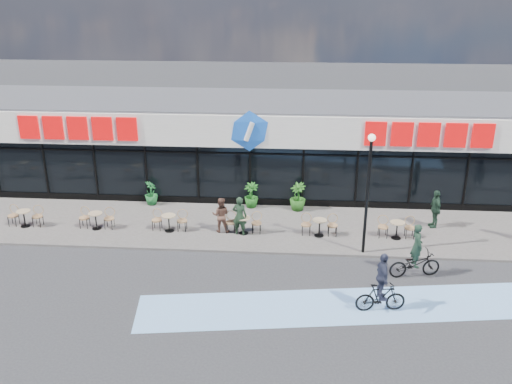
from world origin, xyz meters
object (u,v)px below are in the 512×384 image
(patron_right, at_px, (221,215))
(pedestrian_a, at_px, (435,209))
(patron_left, at_px, (240,216))
(cyclist_a, at_px, (381,288))
(lamp_post, at_px, (368,184))
(cyclist_b, at_px, (415,260))
(potted_plant_left, at_px, (151,193))
(potted_plant_mid, at_px, (298,197))
(potted_plant_right, at_px, (251,195))

(patron_right, xyz_separation_m, pedestrian_a, (9.20, 1.19, 0.08))
(patron_left, distance_m, cyclist_a, 7.36)
(lamp_post, distance_m, cyclist_b, 3.28)
(patron_right, relative_size, cyclist_a, 0.74)
(patron_right, xyz_separation_m, cyclist_b, (7.53, -3.12, -0.19))
(potted_plant_left, xyz_separation_m, cyclist_b, (11.30, -5.97, 0.01))
(lamp_post, height_order, patron_left, lamp_post)
(potted_plant_left, distance_m, cyclist_b, 12.78)
(potted_plant_left, bearing_deg, lamp_post, -24.29)
(potted_plant_left, distance_m, pedestrian_a, 13.08)
(cyclist_b, bearing_deg, potted_plant_mid, 126.47)
(potted_plant_left, xyz_separation_m, cyclist_a, (9.74, -8.35, 0.17))
(potted_plant_mid, relative_size, potted_plant_right, 1.11)
(lamp_post, bearing_deg, potted_plant_mid, 122.08)
(potted_plant_right, xyz_separation_m, patron_left, (-0.23, -3.09, 0.25))
(potted_plant_right, xyz_separation_m, pedestrian_a, (8.15, -1.67, 0.25))
(pedestrian_a, relative_size, cyclist_a, 0.82)
(potted_plant_mid, height_order, potted_plant_right, potted_plant_mid)
(lamp_post, xyz_separation_m, cyclist_a, (0.11, -4.00, -2.15))
(potted_plant_mid, distance_m, pedestrian_a, 6.13)
(pedestrian_a, distance_m, cyclist_b, 4.63)
(potted_plant_left, xyz_separation_m, patron_right, (3.77, -2.85, 0.20))
(patron_right, height_order, pedestrian_a, pedestrian_a)
(pedestrian_a, relative_size, cyclist_b, 0.82)
(lamp_post, relative_size, potted_plant_right, 4.02)
(potted_plant_mid, height_order, pedestrian_a, pedestrian_a)
(pedestrian_a, height_order, cyclist_b, cyclist_b)
(lamp_post, relative_size, cyclist_a, 2.32)
(pedestrian_a, bearing_deg, patron_right, -88.92)
(potted_plant_mid, relative_size, patron_right, 0.86)
(lamp_post, relative_size, patron_left, 2.83)
(potted_plant_mid, height_order, cyclist_a, cyclist_a)
(lamp_post, bearing_deg, pedestrian_a, 38.84)
(patron_left, relative_size, patron_right, 1.11)
(patron_right, relative_size, cyclist_b, 0.74)
(potted_plant_mid, xyz_separation_m, patron_right, (-3.26, -2.66, 0.10))
(potted_plant_left, relative_size, cyclist_a, 0.55)
(potted_plant_right, height_order, cyclist_a, cyclist_a)
(potted_plant_left, xyz_separation_m, pedestrian_a, (12.97, -1.66, 0.28))
(potted_plant_left, distance_m, patron_right, 4.73)
(lamp_post, bearing_deg, patron_left, 165.93)
(lamp_post, height_order, cyclist_a, lamp_post)
(potted_plant_right, height_order, patron_left, patron_left)
(lamp_post, relative_size, potted_plant_left, 4.24)
(patron_left, bearing_deg, potted_plant_mid, -119.99)
(potted_plant_left, bearing_deg, potted_plant_right, 0.09)
(potted_plant_left, bearing_deg, patron_left, -33.86)
(potted_plant_left, bearing_deg, pedestrian_a, -7.30)
(potted_plant_mid, bearing_deg, patron_right, -140.73)
(patron_left, bearing_deg, pedestrian_a, -160.38)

